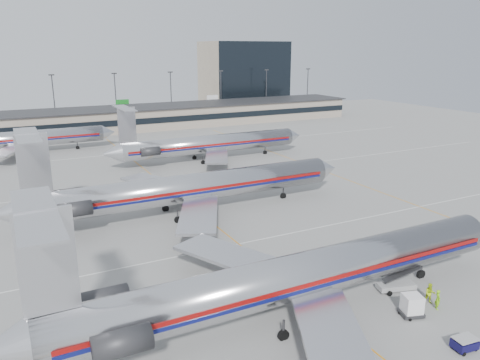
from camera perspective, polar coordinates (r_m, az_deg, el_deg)
ground at (r=48.47m, az=5.31°, el=-11.98°), size 260.00×260.00×0.00m
apron_markings at (r=56.30m, az=-0.17°, el=-7.79°), size 160.00×0.15×0.02m
terminal at (r=137.39m, az=-17.15°, el=6.97°), size 162.00×17.00×6.25m
light_mast_row at (r=150.50m, az=-18.31°, el=9.67°), size 163.60×0.40×15.28m
distant_building at (r=185.17m, az=0.41°, el=12.66°), size 30.00×20.00×25.00m
jet_foreground at (r=40.67m, az=6.08°, el=-11.75°), size 49.75×29.30×13.02m
jet_second_row at (r=65.21m, az=-6.68°, el=-1.01°), size 50.23×29.57×13.15m
jet_third_row at (r=96.79m, az=-4.00°, el=4.40°), size 44.20×27.19×12.09m
jet_back_row at (r=113.24m, az=-26.04°, el=4.45°), size 42.98×26.44×11.75m
cart_outer at (r=41.97m, az=25.71°, el=-17.52°), size 1.94×1.42×1.04m
uld_container at (r=44.58m, az=20.22°, el=-14.16°), size 2.24×2.04×1.96m
belt_loader at (r=48.51m, az=18.58°, el=-11.97°), size 4.43×2.24×2.27m
ramp_worker_near at (r=46.47m, az=22.96°, el=-13.27°), size 0.72×0.81×1.86m
ramp_worker_far at (r=47.08m, az=22.15°, el=-12.71°), size 1.22×1.17×1.98m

